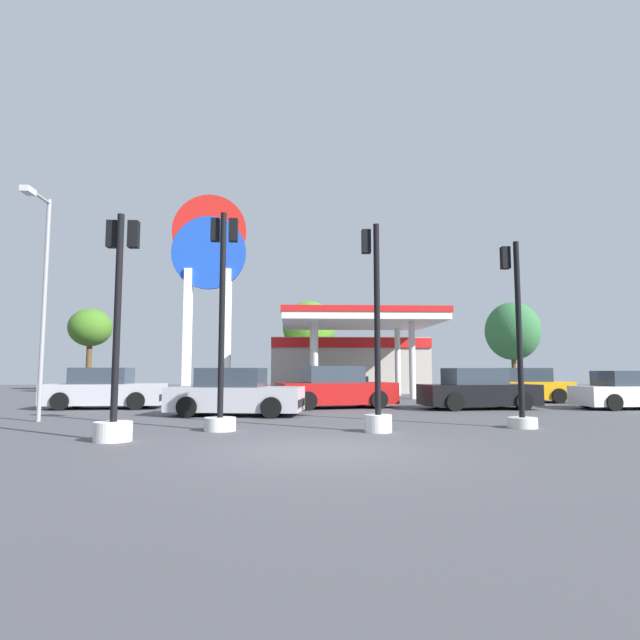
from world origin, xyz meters
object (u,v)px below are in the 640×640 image
(car_0, at_px, (235,394))
(traffic_signal_3, at_px, (222,352))
(station_pole_sign, at_px, (209,268))
(car_3, at_px, (629,392))
(traffic_signal_2, at_px, (519,367))
(car_4, at_px, (335,389))
(tree_0, at_px, (90,328))
(traffic_signal_0, at_px, (116,367))
(corner_streetlamp, at_px, (41,283))
(car_5, at_px, (521,387))
(traffic_signal_1, at_px, (376,367))
(car_1, at_px, (105,390))
(tree_2, at_px, (513,331))
(car_2, at_px, (478,390))
(tree_1, at_px, (309,327))

(car_0, bearing_deg, traffic_signal_3, -88.20)
(station_pole_sign, distance_m, car_0, 13.75)
(car_3, height_order, traffic_signal_2, traffic_signal_2)
(car_4, relative_size, tree_0, 0.80)
(traffic_signal_0, height_order, traffic_signal_2, traffic_signal_2)
(car_4, distance_m, corner_streetlamp, 10.55)
(station_pole_sign, xyz_separation_m, traffic_signal_2, (10.39, -15.71, -5.52))
(corner_streetlamp, bearing_deg, tree_0, 108.27)
(car_4, xyz_separation_m, car_5, (8.52, 3.12, -0.02))
(station_pole_sign, height_order, traffic_signal_1, station_pole_sign)
(car_1, height_order, car_4, car_4)
(car_5, distance_m, tree_2, 17.41)
(car_0, xyz_separation_m, car_4, (3.40, 3.29, 0.04))
(traffic_signal_1, xyz_separation_m, corner_streetlamp, (-8.98, 2.65, 2.34))
(station_pole_sign, distance_m, car_4, 12.37)
(car_1, distance_m, traffic_signal_1, 12.03)
(station_pole_sign, xyz_separation_m, tree_0, (-10.16, 10.08, -2.54))
(car_0, bearing_deg, traffic_signal_1, -50.69)
(car_1, xyz_separation_m, car_3, (19.39, -1.14, -0.05))
(station_pole_sign, relative_size, car_1, 2.57)
(car_1, relative_size, car_2, 1.00)
(car_5, bearing_deg, car_3, -61.96)
(car_4, relative_size, tree_1, 0.73)
(traffic_signal_2, bearing_deg, station_pole_sign, 123.48)
(traffic_signal_0, height_order, traffic_signal_3, traffic_signal_3)
(traffic_signal_0, relative_size, tree_1, 0.71)
(tree_0, bearing_deg, traffic_signal_2, -51.46)
(car_4, bearing_deg, station_pole_sign, 126.54)
(traffic_signal_2, height_order, traffic_signal_3, traffic_signal_3)
(car_1, xyz_separation_m, traffic_signal_0, (3.49, -9.23, 0.79))
(car_3, relative_size, tree_2, 0.61)
(car_2, bearing_deg, traffic_signal_1, -124.38)
(traffic_signal_0, bearing_deg, tree_0, 112.20)
(car_0, height_order, car_4, car_4)
(traffic_signal_1, bearing_deg, car_1, 138.59)
(station_pole_sign, relative_size, car_2, 2.56)
(traffic_signal_1, bearing_deg, traffic_signal_3, 172.78)
(traffic_signal_3, bearing_deg, tree_2, 55.44)
(car_4, bearing_deg, car_5, 20.13)
(car_0, height_order, traffic_signal_3, traffic_signal_3)
(car_1, xyz_separation_m, car_2, (13.81, -0.90, -0.01))
(car_5, height_order, tree_1, tree_1)
(car_0, height_order, traffic_signal_2, traffic_signal_2)
(car_2, distance_m, traffic_signal_2, 6.46)
(car_3, relative_size, corner_streetlamp, 0.64)
(car_1, bearing_deg, car_0, -32.51)
(car_3, bearing_deg, car_5, 118.04)
(car_2, height_order, car_4, car_4)
(car_2, xyz_separation_m, car_5, (3.33, 3.98, 0.01))
(traffic_signal_1, height_order, tree_1, tree_1)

